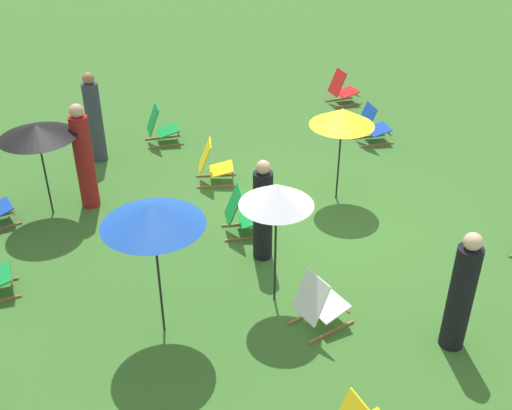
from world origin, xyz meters
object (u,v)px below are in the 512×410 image
object	(u,v)px
person_1	(94,120)
person_3	(263,213)
deckchair_11	(161,127)
umbrella_3	(152,215)
person_0	(84,159)
deckchair_3	(372,126)
person_2	(461,295)
deckchair_2	(213,164)
deckchair_12	(342,89)
umbrella_1	(342,117)
deckchair_7	(319,304)
umbrella_0	(37,131)
umbrella_2	(276,195)
deckchair_4	(242,213)

from	to	relation	value
person_1	person_3	bearing A→B (deg)	-135.46
deckchair_11	umbrella_3	xyz separation A→B (m)	(-5.63, 1.37, 1.45)
person_0	deckchair_11	bearing A→B (deg)	44.20
umbrella_3	person_1	world-z (taller)	umbrella_3
deckchair_3	person_2	bearing A→B (deg)	165.85
deckchair_2	person_1	bearing A→B (deg)	62.55
deckchair_12	deckchair_11	bearing A→B (deg)	97.50
umbrella_1	person_1	distance (m)	4.92
deckchair_7	umbrella_3	bearing A→B (deg)	59.24
person_1	deckchair_3	bearing A→B (deg)	-81.83
deckchair_3	umbrella_3	bearing A→B (deg)	132.74
deckchair_7	umbrella_3	distance (m)	2.52
deckchair_3	umbrella_0	bearing A→B (deg)	100.81
person_1	deckchair_7	bearing A→B (deg)	-140.82
umbrella_3	person_1	bearing A→B (deg)	-0.19
umbrella_1	person_3	distance (m)	2.36
deckchair_12	umbrella_1	bearing A→B (deg)	151.18
deckchair_12	person_3	distance (m)	6.60
umbrella_2	person_1	distance (m)	5.61
person_0	person_2	world-z (taller)	person_0
deckchair_7	deckchair_12	xyz separation A→B (m)	(6.86, -4.03, 0.00)
umbrella_1	person_2	size ratio (longest dim) A/B	1.00
deckchair_4	umbrella_2	distance (m)	2.22
deckchair_2	umbrella_2	bearing A→B (deg)	-168.28
deckchair_11	umbrella_3	bearing A→B (deg)	171.61
deckchair_2	person_2	size ratio (longest dim) A/B	0.50
umbrella_2	person_1	bearing A→B (deg)	16.73
deckchair_11	umbrella_1	xyz separation A→B (m)	(-3.40, -2.38, 1.21)
person_2	umbrella_2	bearing A→B (deg)	-160.19
deckchair_7	umbrella_2	size ratio (longest dim) A/B	0.45
deckchair_12	deckchair_7	bearing A→B (deg)	150.08
umbrella_3	person_0	xyz separation A→B (m)	(3.61, 0.42, -0.91)
umbrella_3	person_3	world-z (taller)	umbrella_3
deckchair_4	deckchair_11	bearing A→B (deg)	18.06
person_0	person_2	xyz separation A→B (m)	(-5.22, -3.81, -0.10)
deckchair_4	umbrella_3	xyz separation A→B (m)	(-1.80, 1.78, 1.45)
deckchair_4	deckchair_7	distance (m)	2.47
umbrella_2	person_2	size ratio (longest dim) A/B	1.09
deckchair_2	deckchair_11	bearing A→B (deg)	29.72
deckchair_7	deckchair_2	bearing A→B (deg)	-10.82
deckchair_2	umbrella_3	distance (m)	4.31
umbrella_2	person_3	size ratio (longest dim) A/B	1.12
deckchair_3	deckchair_4	world-z (taller)	same
deckchair_3	umbrella_2	size ratio (longest dim) A/B	0.44
umbrella_1	deckchair_2	bearing A→B (deg)	53.76
person_1	deckchair_12	bearing A→B (deg)	-60.51
deckchair_12	person_1	world-z (taller)	person_1
deckchair_11	person_3	size ratio (longest dim) A/B	0.50
deckchair_7	person_3	world-z (taller)	person_3
deckchair_11	umbrella_3	distance (m)	5.97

